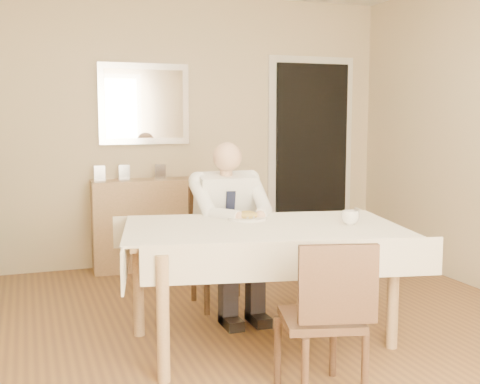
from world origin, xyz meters
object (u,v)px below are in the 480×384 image
object	(u,v)px
chair_near	(328,312)
coffee_mug	(350,218)
dining_table	(262,239)
sideboard	(150,224)
seated_man	(232,220)
chair_far	(220,238)

from	to	relation	value
chair_near	coffee_mug	xyz separation A→B (m)	(0.52, 0.70, 0.34)
dining_table	sideboard	size ratio (longest dim) A/B	1.81
chair_near	seated_man	bearing A→B (deg)	104.89
chair_near	coffee_mug	world-z (taller)	coffee_mug
seated_man	coffee_mug	distance (m)	0.92
chair_near	dining_table	bearing A→B (deg)	105.22
chair_near	seated_man	xyz separation A→B (m)	(-0.01, 1.44, 0.23)
dining_table	chair_near	distance (m)	0.87
chair_far	seated_man	distance (m)	0.34
dining_table	sideboard	world-z (taller)	sideboard
chair_far	seated_man	xyz separation A→B (m)	(-0.00, -0.29, 0.19)
dining_table	seated_man	xyz separation A→B (m)	(-0.00, 0.59, 0.02)
dining_table	seated_man	size ratio (longest dim) A/B	1.54
dining_table	seated_man	bearing A→B (deg)	101.55
chair_far	seated_man	size ratio (longest dim) A/B	0.72
dining_table	coffee_mug	size ratio (longest dim) A/B	17.28
chair_far	coffee_mug	world-z (taller)	chair_far
chair_far	chair_near	distance (m)	1.73
dining_table	chair_near	size ratio (longest dim) A/B	2.33
chair_far	chair_near	xyz separation A→B (m)	(0.01, -1.73, -0.05)
chair_far	chair_near	world-z (taller)	chair_far
chair_near	sideboard	world-z (taller)	sideboard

